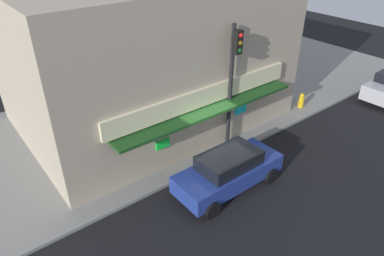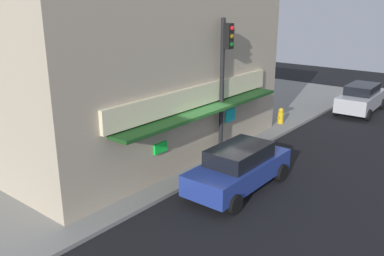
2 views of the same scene
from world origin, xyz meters
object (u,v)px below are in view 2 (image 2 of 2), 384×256
(traffic_light, at_px, (224,71))
(pedestrian, at_px, (76,175))
(fire_hydrant, at_px, (281,116))
(potted_plant_by_window, at_px, (115,157))
(potted_plant_by_doorway, at_px, (224,128))
(parked_car_blue, at_px, (239,167))
(trash_can, at_px, (173,156))
(parked_car_silver, at_px, (361,98))

(traffic_light, xyz_separation_m, pedestrian, (-6.26, 1.28, -2.59))
(fire_hydrant, distance_m, potted_plant_by_window, 9.83)
(potted_plant_by_doorway, xyz_separation_m, parked_car_blue, (-3.80, -3.24, 0.13))
(pedestrian, bearing_deg, trash_can, -5.37)
(trash_can, bearing_deg, parked_car_blue, -88.24)
(potted_plant_by_window, bearing_deg, potted_plant_by_doorway, -9.67)
(trash_can, bearing_deg, potted_plant_by_doorway, 4.17)
(parked_car_blue, bearing_deg, traffic_light, 46.21)
(parked_car_silver, bearing_deg, traffic_light, 169.29)
(fire_hydrant, distance_m, trash_can, 7.82)
(traffic_light, xyz_separation_m, potted_plant_by_window, (-3.92, 2.15, -2.94))
(traffic_light, distance_m, potted_plant_by_doorway, 3.70)
(traffic_light, xyz_separation_m, potted_plant_by_doorway, (1.82, 1.17, -3.00))
(trash_can, xyz_separation_m, potted_plant_by_doorway, (3.89, 0.28, 0.15))
(trash_can, height_order, potted_plant_by_window, potted_plant_by_window)
(traffic_light, height_order, fire_hydrant, traffic_light)
(pedestrian, bearing_deg, parked_car_blue, -37.97)
(fire_hydrant, distance_m, parked_car_blue, 8.06)
(potted_plant_by_window, bearing_deg, parked_car_silver, -15.81)
(pedestrian, bearing_deg, potted_plant_by_window, 20.38)
(traffic_light, bearing_deg, fire_hydrant, 2.87)
(pedestrian, relative_size, potted_plant_by_doorway, 1.74)
(fire_hydrant, xyz_separation_m, potted_plant_by_window, (-9.65, 1.87, 0.21))
(trash_can, bearing_deg, pedestrian, 174.63)
(fire_hydrant, bearing_deg, parked_car_silver, -23.97)
(potted_plant_by_doorway, distance_m, potted_plant_by_window, 5.83)
(pedestrian, xyz_separation_m, parked_car_silver, (17.36, -3.38, -0.23))
(fire_hydrant, relative_size, trash_can, 1.04)
(parked_car_silver, bearing_deg, pedestrian, 168.97)
(traffic_light, height_order, parked_car_blue, traffic_light)
(traffic_light, bearing_deg, potted_plant_by_window, 151.25)
(fire_hydrant, xyz_separation_m, potted_plant_by_doorway, (-3.91, 0.89, 0.15))
(traffic_light, distance_m, potted_plant_by_window, 5.36)
(traffic_light, height_order, pedestrian, traffic_light)
(trash_can, distance_m, potted_plant_by_window, 2.26)
(potted_plant_by_window, height_order, parked_car_blue, parked_car_blue)
(parked_car_blue, bearing_deg, parked_car_silver, -0.16)
(fire_hydrant, xyz_separation_m, trash_can, (-7.80, 0.60, -0.00))
(pedestrian, height_order, parked_car_blue, pedestrian)
(parked_car_silver, xyz_separation_m, parked_car_blue, (-13.08, 0.04, -0.04))
(traffic_light, bearing_deg, parked_car_silver, -10.71)
(fire_hydrant, height_order, pedestrian, pedestrian)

